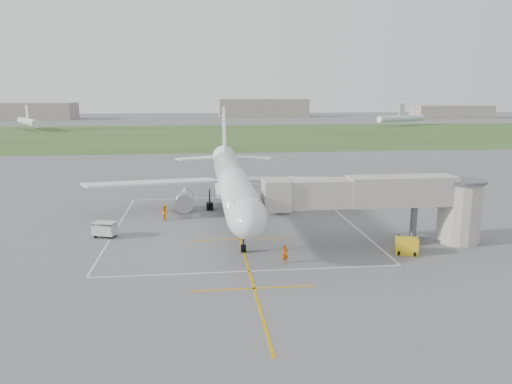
{
  "coord_description": "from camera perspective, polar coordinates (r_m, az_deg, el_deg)",
  "views": [
    {
      "loc": [
        -4.17,
        -61.89,
        15.52
      ],
      "look_at": [
        2.46,
        -4.0,
        4.0
      ],
      "focal_mm": 35.0,
      "sensor_mm": 36.0,
      "label": 1
    }
  ],
  "objects": [
    {
      "name": "ramp_worker_wing",
      "position": [
        63.38,
        -10.36,
        -2.29
      ],
      "size": [
        1.05,
        1.15,
        1.91
      ],
      "primitive_type": "imported",
      "rotation": [
        0.0,
        0.0,
        2.01
      ],
      "color": "orange",
      "rests_on": "ground"
    },
    {
      "name": "apron_markings",
      "position": [
        58.33,
        -2.2,
        -4.25
      ],
      "size": [
        28.2,
        60.0,
        0.01
      ],
      "color": "#C28D0B",
      "rests_on": "ground"
    },
    {
      "name": "gpu_unit",
      "position": [
        51.44,
        16.82,
        -5.94
      ],
      "size": [
        2.48,
        2.06,
        1.61
      ],
      "rotation": [
        0.0,
        0.0,
        -0.32
      ],
      "color": "gold",
      "rests_on": "ground"
    },
    {
      "name": "ramp_worker_nose",
      "position": [
        46.71,
        3.33,
        -7.09
      ],
      "size": [
        0.74,
        0.59,
        1.77
      ],
      "primitive_type": "imported",
      "rotation": [
        0.0,
        0.0,
        0.28
      ],
      "color": "#F25507",
      "rests_on": "ground"
    },
    {
      "name": "ground",
      "position": [
        63.94,
        -2.6,
        -2.88
      ],
      "size": [
        700.0,
        700.0,
        0.0
      ],
      "primitive_type": "plane",
      "color": "#5D5D60",
      "rests_on": "ground"
    },
    {
      "name": "grass_strip",
      "position": [
        192.56,
        -5.31,
        6.51
      ],
      "size": [
        700.0,
        120.0,
        0.02
      ],
      "primitive_type": "cube",
      "color": "#335023",
      "rests_on": "ground"
    },
    {
      "name": "baggage_cart",
      "position": [
        57.32,
        -16.88,
        -4.11
      ],
      "size": [
        2.83,
        2.28,
        1.71
      ],
      "rotation": [
        0.0,
        0.0,
        -0.38
      ],
      "color": "#BBBBBB",
      "rests_on": "ground"
    },
    {
      "name": "distant_hangars",
      "position": [
        327.47,
        -8.74,
        9.24
      ],
      "size": [
        345.0,
        49.0,
        12.0
      ],
      "color": "gray",
      "rests_on": "ground"
    },
    {
      "name": "jet_bridge",
      "position": [
        53.42,
        15.48,
        -0.87
      ],
      "size": [
        23.4,
        5.0,
        7.2
      ],
      "color": "gray",
      "rests_on": "ground"
    },
    {
      "name": "airliner",
      "position": [
        63.76,
        -2.68,
        1.12
      ],
      "size": [
        38.93,
        46.75,
        13.52
      ],
      "color": "silver",
      "rests_on": "ground"
    },
    {
      "name": "distant_aircraft",
      "position": [
        232.69,
        -3.28,
        8.22
      ],
      "size": [
        196.33,
        36.56,
        8.85
      ],
      "color": "silver",
      "rests_on": "ground"
    }
  ]
}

